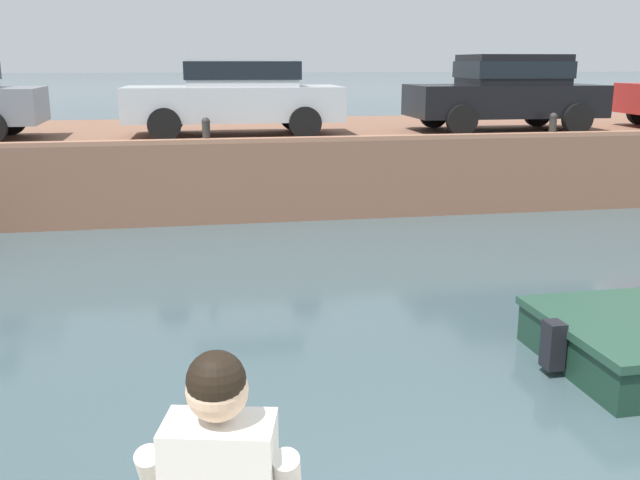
{
  "coord_description": "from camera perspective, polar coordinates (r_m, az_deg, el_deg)",
  "views": [
    {
      "loc": [
        -1.78,
        -2.52,
        2.83
      ],
      "look_at": [
        -0.66,
        3.52,
        1.3
      ],
      "focal_mm": 40.0,
      "sensor_mm": 36.0,
      "label": 1
    }
  ],
  "objects": [
    {
      "name": "car_left_inner_silver",
      "position": [
        14.04,
        -6.69,
        11.74
      ],
      "size": [
        4.15,
        2.07,
        1.54
      ],
      "color": "#B7BABC",
      "rests_on": "far_quay_wall"
    },
    {
      "name": "mooring_bollard_east",
      "position": [
        14.64,
        18.14,
        8.86
      ],
      "size": [
        0.15,
        0.15,
        0.45
      ],
      "color": "#2D2B28",
      "rests_on": "far_quay_wall"
    },
    {
      "name": "far_quay_wall",
      "position": [
        15.83,
        -3.93,
        6.35
      ],
      "size": [
        60.0,
        6.0,
        1.44
      ],
      "primitive_type": "cube",
      "color": "brown",
      "rests_on": "ground"
    },
    {
      "name": "ground_plane",
      "position": [
        8.26,
        2.63,
        -6.03
      ],
      "size": [
        400.0,
        400.0,
        0.0
      ],
      "primitive_type": "plane",
      "color": "#3D5156"
    },
    {
      "name": "mooring_bollard_mid",
      "position": [
        12.89,
        -9.1,
        8.76
      ],
      "size": [
        0.15,
        0.15,
        0.45
      ],
      "color": "#2D2B28",
      "rests_on": "far_quay_wall"
    },
    {
      "name": "far_wall_coping",
      "position": [
        12.9,
        -2.5,
        8.03
      ],
      "size": [
        60.0,
        0.24,
        0.08
      ],
      "primitive_type": "cube",
      "color": "#9F6C52",
      "rests_on": "far_quay_wall"
    },
    {
      "name": "car_centre_black",
      "position": [
        15.44,
        14.71,
        11.58
      ],
      "size": [
        3.9,
        2.0,
        1.54
      ],
      "color": "black",
      "rests_on": "far_quay_wall"
    }
  ]
}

